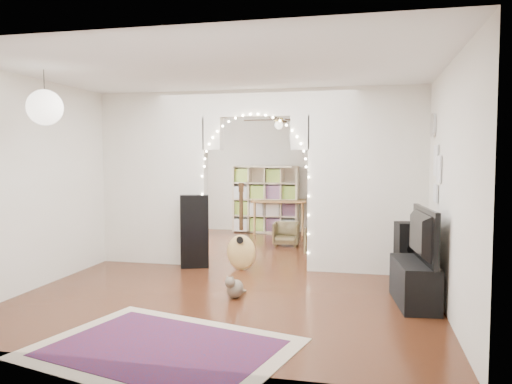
% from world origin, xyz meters
% --- Properties ---
extents(floor, '(7.50, 7.50, 0.00)m').
position_xyz_m(floor, '(0.00, 0.00, 0.00)').
color(floor, black).
rests_on(floor, ground).
extents(ceiling, '(5.00, 7.50, 0.02)m').
position_xyz_m(ceiling, '(0.00, 0.00, 2.70)').
color(ceiling, white).
rests_on(ceiling, wall_back).
extents(wall_back, '(5.00, 0.02, 2.70)m').
position_xyz_m(wall_back, '(0.00, 3.75, 1.35)').
color(wall_back, silver).
rests_on(wall_back, floor).
extents(wall_front, '(5.00, 0.02, 2.70)m').
position_xyz_m(wall_front, '(0.00, -3.75, 1.35)').
color(wall_front, silver).
rests_on(wall_front, floor).
extents(wall_left, '(0.02, 7.50, 2.70)m').
position_xyz_m(wall_left, '(-2.50, 0.00, 1.35)').
color(wall_left, silver).
rests_on(wall_left, floor).
extents(wall_right, '(0.02, 7.50, 2.70)m').
position_xyz_m(wall_right, '(2.50, 0.00, 1.35)').
color(wall_right, silver).
rests_on(wall_right, floor).
extents(divider_wall, '(5.00, 0.20, 2.70)m').
position_xyz_m(divider_wall, '(0.00, 0.00, 1.42)').
color(divider_wall, silver).
rests_on(divider_wall, floor).
extents(fairy_lights, '(1.64, 0.04, 1.60)m').
position_xyz_m(fairy_lights, '(0.00, -0.13, 1.55)').
color(fairy_lights, '#FFEABF').
rests_on(fairy_lights, divider_wall).
extents(window, '(0.04, 1.20, 1.40)m').
position_xyz_m(window, '(-2.47, 1.80, 1.50)').
color(window, white).
rests_on(window, wall_left).
extents(wall_clock, '(0.03, 0.31, 0.31)m').
position_xyz_m(wall_clock, '(2.48, -0.60, 2.10)').
color(wall_clock, white).
rests_on(wall_clock, wall_right).
extents(picture_frames, '(0.02, 0.50, 0.70)m').
position_xyz_m(picture_frames, '(2.48, -1.00, 1.50)').
color(picture_frames, white).
rests_on(picture_frames, wall_right).
extents(paper_lantern, '(0.40, 0.40, 0.40)m').
position_xyz_m(paper_lantern, '(-1.90, -2.40, 2.25)').
color(paper_lantern, white).
rests_on(paper_lantern, ceiling).
extents(ceiling_fan, '(1.10, 1.10, 0.30)m').
position_xyz_m(ceiling_fan, '(0.00, 2.00, 2.40)').
color(ceiling_fan, gold).
rests_on(ceiling_fan, ceiling).
extents(area_rug, '(2.53, 2.15, 0.02)m').
position_xyz_m(area_rug, '(-0.09, -3.40, 0.01)').
color(area_rug, maroon).
rests_on(area_rug, floor).
extents(guitar_case, '(0.45, 0.27, 1.12)m').
position_xyz_m(guitar_case, '(-0.90, -0.25, 0.56)').
color(guitar_case, black).
rests_on(guitar_case, floor).
extents(acoustic_guitar, '(0.47, 0.27, 1.11)m').
position_xyz_m(acoustic_guitar, '(-0.17, -0.25, 0.48)').
color(acoustic_guitar, tan).
rests_on(acoustic_guitar, floor).
extents(tabby_cat, '(0.26, 0.46, 0.30)m').
position_xyz_m(tabby_cat, '(0.12, -1.71, 0.12)').
color(tabby_cat, brown).
rests_on(tabby_cat, floor).
extents(floor_speaker, '(0.38, 0.35, 0.84)m').
position_xyz_m(floor_speaker, '(2.20, -0.70, 0.42)').
color(floor_speaker, black).
rests_on(floor_speaker, floor).
extents(media_console, '(0.51, 1.04, 0.50)m').
position_xyz_m(media_console, '(2.20, -1.51, 0.25)').
color(media_console, black).
rests_on(media_console, floor).
extents(tv, '(0.26, 1.08, 0.62)m').
position_xyz_m(tv, '(2.20, -1.51, 0.81)').
color(tv, black).
rests_on(tv, media_console).
extents(bookcase, '(1.51, 0.78, 1.50)m').
position_xyz_m(bookcase, '(-0.56, 3.50, 0.75)').
color(bookcase, beige).
rests_on(bookcase, floor).
extents(dining_table, '(1.29, 0.94, 0.76)m').
position_xyz_m(dining_table, '(-0.25, 3.50, 0.68)').
color(dining_table, brown).
rests_on(dining_table, floor).
extents(flower_vase, '(0.20, 0.20, 0.19)m').
position_xyz_m(flower_vase, '(-0.25, 3.50, 0.85)').
color(flower_vase, silver).
rests_on(flower_vase, dining_table).
extents(dining_chair_left, '(0.51, 0.52, 0.45)m').
position_xyz_m(dining_chair_left, '(0.15, 1.95, 0.22)').
color(dining_chair_left, brown).
rests_on(dining_chair_left, floor).
extents(dining_chair_right, '(0.75, 0.76, 0.53)m').
position_xyz_m(dining_chair_right, '(1.00, 0.99, 0.26)').
color(dining_chair_right, brown).
rests_on(dining_chair_right, floor).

